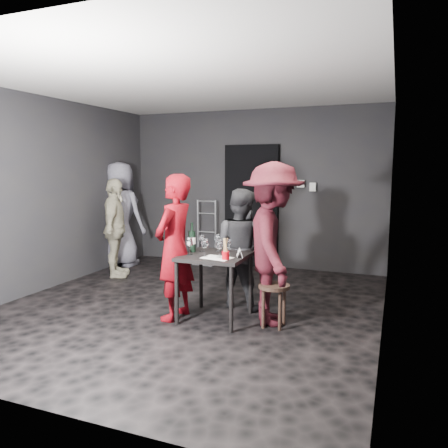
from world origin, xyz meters
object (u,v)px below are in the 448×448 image
at_px(woman_black, 240,249).
at_px(bystander_grey, 120,203).
at_px(breadstick_cup, 226,249).
at_px(wine_bottle, 192,241).
at_px(tasting_table, 215,263).
at_px(man_maroon, 273,228).
at_px(bystander_cream, 115,226).
at_px(stool, 274,293).
at_px(server_red, 174,240).
at_px(hand_truck, 206,252).

relative_size(woman_black, bystander_grey, 0.65).
xyz_separation_m(woman_black, breadstick_cup, (0.10, -0.76, 0.14)).
xyz_separation_m(bystander_grey, wine_bottle, (2.30, -1.88, -0.22)).
relative_size(tasting_table, man_maroon, 0.35).
relative_size(bystander_grey, wine_bottle, 6.41).
height_order(tasting_table, breadstick_cup, breadstick_cup).
bearing_deg(bystander_grey, wine_bottle, 144.61).
height_order(woman_black, bystander_grey, bystander_grey).
bearing_deg(woman_black, bystander_cream, -4.18).
height_order(tasting_table, bystander_grey, bystander_grey).
height_order(woman_black, breadstick_cup, woman_black).
height_order(bystander_cream, breadstick_cup, bystander_cream).
bearing_deg(tasting_table, woman_black, 78.49).
bearing_deg(stool, tasting_table, -179.26).
bearing_deg(stool, server_red, -172.81).
height_order(server_red, man_maroon, man_maroon).
xyz_separation_m(hand_truck, wine_bottle, (0.96, -2.54, 0.67)).
relative_size(stool, wine_bottle, 1.37).
bearing_deg(woman_black, server_red, 63.23).
height_order(stool, bystander_grey, bystander_grey).
relative_size(woman_black, wine_bottle, 4.20).
bearing_deg(tasting_table, hand_truck, 115.97).
xyz_separation_m(tasting_table, wine_bottle, (-0.30, 0.05, 0.23)).
xyz_separation_m(bystander_cream, breadstick_cup, (2.43, -1.44, 0.06)).
height_order(stool, woman_black, woman_black).
height_order(tasting_table, bystander_cream, bystander_cream).
distance_m(hand_truck, stool, 3.24).
height_order(hand_truck, tasting_table, hand_truck).
distance_m(bystander_grey, breadstick_cup, 3.55).
xyz_separation_m(server_red, breadstick_cup, (0.65, -0.08, -0.05)).
xyz_separation_m(server_red, woman_black, (0.55, 0.68, -0.19)).
distance_m(server_red, man_maroon, 1.12).
distance_m(man_maroon, bystander_cream, 3.07).
bearing_deg(wine_bottle, server_red, -126.91).
relative_size(tasting_table, woman_black, 0.52).
bearing_deg(wine_bottle, hand_truck, 110.62).
bearing_deg(man_maroon, hand_truck, 16.15).
bearing_deg(bystander_grey, hand_truck, -149.87).
bearing_deg(woman_black, bystander_grey, -14.84).
distance_m(tasting_table, bystander_grey, 3.27).
bearing_deg(stool, breadstick_cup, -154.68).
height_order(man_maroon, bystander_grey, bystander_grey).
relative_size(bystander_cream, bystander_grey, 0.73).
distance_m(wine_bottle, breadstick_cup, 0.58).
bearing_deg(man_maroon, server_red, 82.03).
height_order(woman_black, man_maroon, man_maroon).
distance_m(tasting_table, breadstick_cup, 0.37).
bearing_deg(bystander_cream, wine_bottle, -147.01).
distance_m(hand_truck, woman_black, 2.51).
bearing_deg(tasting_table, server_red, -163.07).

